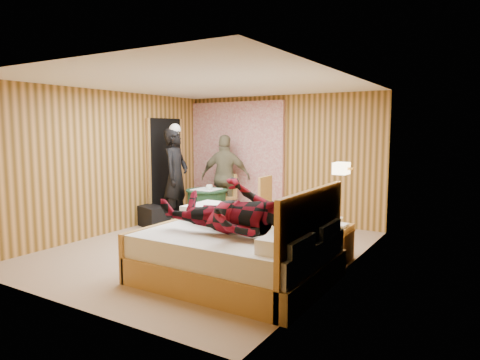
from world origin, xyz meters
The scene contains 23 objects.
floor centered at (0.00, 0.00, 0.00)m, with size 4.20×5.00×0.01m, color tan.
ceiling centered at (0.00, 0.00, 2.50)m, with size 4.20×5.00×0.01m, color white.
wall_back centered at (0.00, 2.50, 1.25)m, with size 4.20×0.02×2.50m, color tan.
wall_left centered at (-2.10, 0.00, 1.25)m, with size 0.02×5.00×2.50m, color tan.
wall_right centered at (2.10, 0.00, 1.25)m, with size 0.02×5.00×2.50m, color tan.
curtain centered at (-1.00, 2.43, 1.20)m, with size 2.20×0.08×2.40m, color beige.
doorway centered at (-2.06, 1.40, 1.02)m, with size 0.06×0.90×2.05m, color black.
wall_lamp centered at (1.92, 0.45, 1.30)m, with size 0.26×0.24×0.16m.
bed centered at (1.12, -0.88, 0.34)m, with size 2.19×1.73×1.19m.
nightstand centered at (1.88, 0.42, 0.26)m, with size 0.39×0.53×0.51m.
round_table centered at (-0.99, 1.35, 0.35)m, with size 0.79×0.79×0.70m.
chair_far centered at (-0.98, 1.98, 0.54)m, with size 0.48×0.48×0.93m.
chair_near centered at (0.20, 1.27, 0.59)m, with size 0.47×0.47×1.02m.
duffel_bag centered at (-1.83, 0.72, 0.19)m, with size 0.68×0.36×0.38m, color black.
sneaker_left centered at (-0.69, 0.51, 0.06)m, with size 0.28×0.11×0.12m, color white.
sneaker_right centered at (-0.15, 0.21, 0.06)m, with size 0.26×0.11×0.12m, color white.
woman_standing centered at (-1.54, 1.10, 0.93)m, with size 0.68×0.44×1.86m, color black.
man_at_table centered at (-0.99, 2.01, 0.86)m, with size 1.01×0.42×1.72m, color #70694B.
man_on_bed centered at (1.15, -1.11, 1.02)m, with size 1.77×0.67×0.86m, color maroon.
book_lower centered at (1.88, 0.37, 0.52)m, with size 0.17×0.22×0.02m, color white.
book_upper centered at (1.88, 0.37, 0.54)m, with size 0.16×0.22×0.02m, color white.
cup_nightstand centered at (1.88, 0.55, 0.56)m, with size 0.10×0.10×0.09m, color white.
cup_table centered at (-0.89, 1.30, 0.75)m, with size 0.12×0.12×0.10m, color white.
Camera 1 is at (3.76, -5.20, 1.82)m, focal length 32.00 mm.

